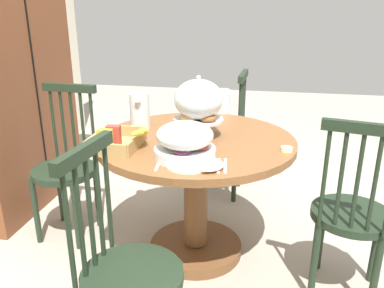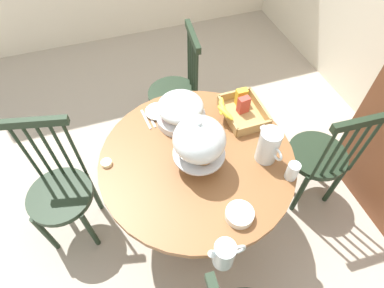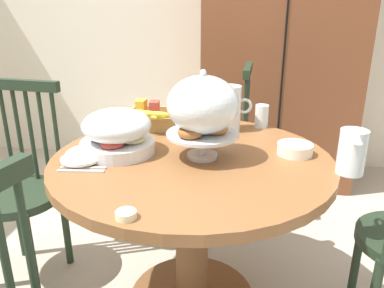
{
  "view_description": "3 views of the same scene",
  "coord_description": "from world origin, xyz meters",
  "views": [
    {
      "loc": [
        -1.93,
        -0.37,
        1.45
      ],
      "look_at": [
        0.02,
        0.0,
        0.74
      ],
      "focal_mm": 36.98,
      "sensor_mm": 36.0,
      "label": 1
    },
    {
      "loc": [
        1.08,
        -0.36,
        2.17
      ],
      "look_at": [
        0.02,
        0.0,
        0.74
      ],
      "focal_mm": 29.3,
      "sensor_mm": 36.0,
      "label": 2
    },
    {
      "loc": [
        0.31,
        -1.39,
        1.3
      ],
      "look_at": [
        0.12,
        0.0,
        0.79
      ],
      "focal_mm": 35.83,
      "sensor_mm": 36.0,
      "label": 3
    }
  ],
  "objects": [
    {
      "name": "china_plate_large",
      "position": [
        -0.27,
        -0.04,
        0.75
      ],
      "size": [
        0.22,
        0.22,
        0.01
      ],
      "primitive_type": "cylinder",
      "color": "white",
      "rests_on": "dining_table"
    },
    {
      "name": "ground_plane",
      "position": [
        0.0,
        0.0,
        0.0
      ],
      "size": [
        10.0,
        10.0,
        0.0
      ],
      "primitive_type": "plane",
      "color": "#A89E8E"
    },
    {
      "name": "china_plate_small",
      "position": [
        -0.29,
        -0.12,
        0.76
      ],
      "size": [
        0.15,
        0.15,
        0.01
      ],
      "primitive_type": "cylinder",
      "color": "white",
      "rests_on": "china_plate_large"
    },
    {
      "name": "soup_spoon",
      "position": [
        -0.29,
        0.1,
        0.74
      ],
      "size": [
        0.17,
        0.03,
        0.01
      ],
      "primitive_type": "cube",
      "rotation": [
        0.0,
        0.0,
        9.52
      ],
      "color": "silver",
      "rests_on": "dining_table"
    },
    {
      "name": "windsor_chair_facing_door",
      "position": [
        -0.73,
        0.12,
        0.45
      ],
      "size": [
        0.4,
        0.4,
        0.97
      ],
      "color": "#1E2D1E",
      "rests_on": "ground_plane"
    },
    {
      "name": "orange_juice_pitcher",
      "position": [
        0.24,
        0.36,
        0.84
      ],
      "size": [
        0.2,
        0.12,
        0.21
      ],
      "color": "silver",
      "rests_on": "dining_table"
    },
    {
      "name": "fruit_platter_covered",
      "position": [
        -0.18,
        -0.0,
        0.83
      ],
      "size": [
        0.3,
        0.3,
        0.18
      ],
      "color": "silver",
      "rests_on": "dining_table"
    },
    {
      "name": "pastry_stand_with_dome",
      "position": [
        0.16,
        -0.01,
        0.94
      ],
      "size": [
        0.28,
        0.28,
        0.34
      ],
      "color": "silver",
      "rests_on": "dining_table"
    },
    {
      "name": "dining_table",
      "position": [
        0.12,
        0.0,
        0.51
      ],
      "size": [
        1.11,
        1.11,
        0.74
      ],
      "color": "brown",
      "rests_on": "ground_plane"
    },
    {
      "name": "cereal_basket",
      "position": [
        -0.11,
        0.37,
        0.78
      ],
      "size": [
        0.32,
        0.3,
        0.12
      ],
      "color": "tan",
      "rests_on": "dining_table"
    },
    {
      "name": "windsor_chair_far_side",
      "position": [
        -0.1,
        -0.82,
        0.45
      ],
      "size": [
        0.41,
        0.42,
        0.97
      ],
      "color": "#1E2D1E",
      "rests_on": "ground_plane"
    },
    {
      "name": "cereal_bowl",
      "position": [
        0.52,
        0.08,
        0.76
      ],
      "size": [
        0.14,
        0.14,
        0.04
      ],
      "primitive_type": "cylinder",
      "color": "white",
      "rests_on": "dining_table"
    },
    {
      "name": "table_knife",
      "position": [
        -0.26,
        -0.17,
        0.74
      ],
      "size": [
        0.17,
        0.03,
        0.01
      ],
      "primitive_type": "cube",
      "rotation": [
        0.0,
        0.0,
        9.52
      ],
      "color": "silver",
      "rests_on": "dining_table"
    },
    {
      "name": "milk_pitcher",
      "position": [
        0.69,
        -0.08,
        0.81
      ],
      "size": [
        0.1,
        0.18,
        0.16
      ],
      "color": "silver",
      "rests_on": "dining_table"
    },
    {
      "name": "dinner_fork",
      "position": [
        -0.26,
        -0.2,
        0.74
      ],
      "size": [
        0.17,
        0.03,
        0.01
      ],
      "primitive_type": "cube",
      "rotation": [
        0.0,
        0.0,
        9.52
      ],
      "color": "silver",
      "rests_on": "dining_table"
    },
    {
      "name": "windsor_chair_by_cabinet",
      "position": [
        0.19,
        0.85,
        0.45
      ],
      "size": [
        0.4,
        0.4,
        0.97
      ],
      "color": "#1E2D1E",
      "rests_on": "ground_plane"
    },
    {
      "name": "butter_dish",
      "position": [
        0.0,
        -0.49,
        0.75
      ],
      "size": [
        0.06,
        0.06,
        0.02
      ],
      "primitive_type": "cylinder",
      "color": "beige",
      "rests_on": "dining_table"
    },
    {
      "name": "drinking_glass",
      "position": [
        0.4,
        0.43,
        0.8
      ],
      "size": [
        0.06,
        0.06,
        0.11
      ],
      "primitive_type": "cylinder",
      "color": "silver",
      "rests_on": "dining_table"
    }
  ]
}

